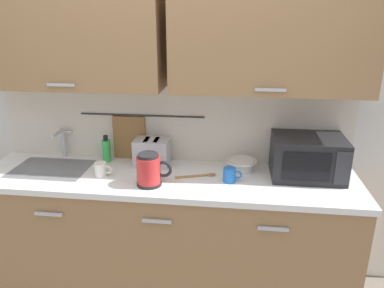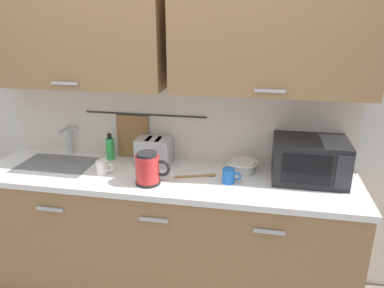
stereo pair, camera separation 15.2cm
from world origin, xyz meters
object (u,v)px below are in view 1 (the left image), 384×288
mug_by_kettle (230,175)px  dish_soap_bottle (107,150)px  mug_near_sink (101,170)px  toaster (152,152)px  wooden_spoon (201,176)px  electric_kettle (149,170)px  mixing_bowl (241,164)px  microwave (308,157)px

mug_by_kettle → dish_soap_bottle: bearing=164.9°
mug_near_sink → toaster: size_ratio=0.47×
mug_near_sink → wooden_spoon: bearing=6.7°
electric_kettle → mixing_bowl: electric_kettle is taller
electric_kettle → mug_by_kettle: (0.50, 0.11, -0.05)m
microwave → electric_kettle: bearing=-165.6°
electric_kettle → dish_soap_bottle: (-0.40, 0.35, -0.01)m
microwave → wooden_spoon: (-0.69, -0.09, -0.13)m
electric_kettle → wooden_spoon: 0.36m
electric_kettle → wooden_spoon: (0.30, 0.16, -0.10)m
mug_by_kettle → electric_kettle: bearing=-167.8°
electric_kettle → mixing_bowl: size_ratio=1.06×
electric_kettle → toaster: electric_kettle is taller
microwave → mug_by_kettle: size_ratio=3.83×
mixing_bowl → mug_near_sink: bearing=-167.0°
electric_kettle → mug_near_sink: (-0.35, 0.09, -0.05)m
mug_near_sink → mug_by_kettle: 0.85m
dish_soap_bottle → toaster: size_ratio=0.77×
electric_kettle → wooden_spoon: electric_kettle is taller
mixing_bowl → toaster: toaster is taller
microwave → toaster: (-1.05, 0.07, -0.04)m
mug_near_sink → electric_kettle: bearing=-14.2°
mug_near_sink → mixing_bowl: mug_near_sink is taller
dish_soap_bottle → mug_near_sink: bearing=-78.9°
microwave → mixing_bowl: 0.44m
dish_soap_bottle → mixing_bowl: bearing=-2.9°
mixing_bowl → mug_by_kettle: size_ratio=1.78×
microwave → electric_kettle: (-1.00, -0.26, -0.03)m
electric_kettle → microwave: bearing=14.4°
microwave → toaster: bearing=176.4°
electric_kettle → mug_near_sink: electric_kettle is taller
microwave → electric_kettle: size_ratio=2.03×
electric_kettle → dish_soap_bottle: size_ratio=1.16×
microwave → dish_soap_bottle: (-1.39, 0.09, -0.05)m
toaster → mug_by_kettle: 0.60m
dish_soap_bottle → mug_by_kettle: (0.90, -0.24, -0.04)m
dish_soap_bottle → mixing_bowl: size_ratio=0.92×
wooden_spoon → dish_soap_bottle: bearing=165.3°
electric_kettle → dish_soap_bottle: electric_kettle is taller
dish_soap_bottle → mug_by_kettle: size_ratio=1.63×
mixing_bowl → electric_kettle: bearing=-152.3°
toaster → mug_by_kettle: size_ratio=2.13×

